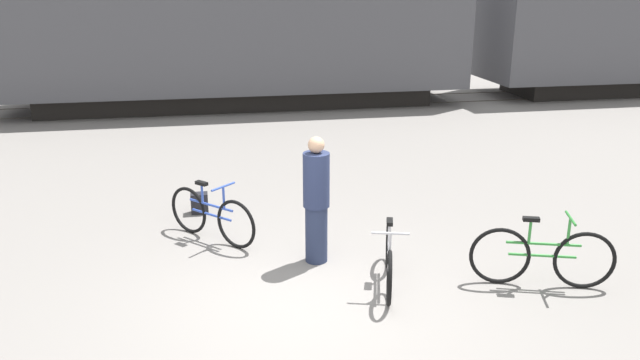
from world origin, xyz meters
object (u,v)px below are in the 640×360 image
at_px(freight_train, 236,16).
at_px(bicycle_silver, 389,258).
at_px(person_in_navy, 316,201).
at_px(backpack, 200,203).
at_px(bicycle_blue, 212,216).
at_px(bicycle_green, 542,257).

distance_m(freight_train, bicycle_silver, 12.40).
xyz_separation_m(person_in_navy, backpack, (-1.58, 2.18, -0.71)).
relative_size(freight_train, bicycle_blue, 33.97).
distance_m(bicycle_green, backpack, 5.45).
relative_size(bicycle_silver, person_in_navy, 0.92).
relative_size(freight_train, backpack, 127.39).
bearing_deg(bicycle_blue, bicycle_green, -29.03).
bearing_deg(person_in_navy, freight_train, 11.29).
distance_m(bicycle_blue, person_in_navy, 1.78).
bearing_deg(bicycle_silver, freight_train, 95.29).
height_order(freight_train, bicycle_blue, freight_train).
bearing_deg(bicycle_silver, person_in_navy, 132.72).
bearing_deg(bicycle_blue, backpack, 98.79).
relative_size(bicycle_silver, backpack, 4.76).
height_order(bicycle_silver, bicycle_blue, bicycle_blue).
height_order(bicycle_blue, backpack, bicycle_blue).
distance_m(bicycle_green, bicycle_blue, 4.63).
relative_size(bicycle_green, backpack, 5.06).
bearing_deg(bicycle_green, bicycle_silver, 167.65).
bearing_deg(person_in_navy, bicycle_blue, 64.09).
bearing_deg(freight_train, person_in_navy, -88.25).
bearing_deg(backpack, bicycle_silver, -52.07).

